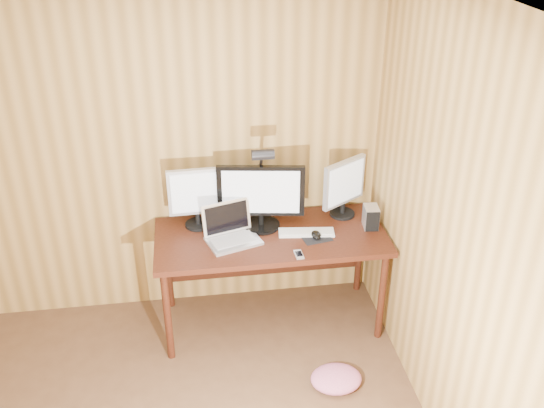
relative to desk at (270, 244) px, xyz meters
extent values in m
plane|color=silver|center=(-0.93, -1.70, 1.87)|extent=(4.00, 4.00, 0.00)
plane|color=#AD7F3E|center=(-0.93, 0.30, 0.62)|extent=(4.00, 0.00, 4.00)
plane|color=#AD7F3E|center=(0.82, -1.70, 0.62)|extent=(0.00, 4.00, 4.00)
cube|color=#3A170C|center=(0.00, -0.07, 0.10)|extent=(1.60, 0.70, 0.04)
cube|color=#3A170C|center=(0.00, 0.25, -0.17)|extent=(1.48, 0.02, 0.51)
cylinder|color=#3A170C|center=(-0.74, -0.36, -0.27)|extent=(0.05, 0.05, 0.71)
cylinder|color=#3A170C|center=(-0.74, 0.22, -0.27)|extent=(0.05, 0.05, 0.71)
cylinder|color=#3A170C|center=(0.74, -0.36, -0.27)|extent=(0.05, 0.05, 0.71)
cylinder|color=#3A170C|center=(0.74, 0.22, -0.27)|extent=(0.05, 0.05, 0.71)
cylinder|color=black|center=(-0.05, 0.05, 0.13)|extent=(0.26, 0.26, 0.02)
cylinder|color=black|center=(-0.05, 0.05, 0.18)|extent=(0.04, 0.04, 0.08)
cube|color=black|center=(-0.05, 0.05, 0.40)|extent=(0.60, 0.13, 0.37)
cube|color=silver|center=(-0.06, 0.03, 0.40)|extent=(0.53, 0.08, 0.32)
cylinder|color=black|center=(-0.49, 0.13, 0.13)|extent=(0.18, 0.18, 0.02)
cylinder|color=black|center=(-0.49, 0.13, 0.18)|extent=(0.04, 0.04, 0.08)
cube|color=#B6B6BB|center=(-0.49, 0.13, 0.39)|extent=(0.39, 0.05, 0.34)
cube|color=silver|center=(-0.49, 0.11, 0.39)|extent=(0.34, 0.02, 0.29)
cylinder|color=black|center=(0.56, 0.13, 0.13)|extent=(0.18, 0.18, 0.02)
cylinder|color=black|center=(0.56, 0.13, 0.18)|extent=(0.04, 0.04, 0.08)
cube|color=#B6B6BB|center=(0.56, 0.13, 0.39)|extent=(0.34, 0.24, 0.33)
cube|color=silver|center=(0.57, 0.11, 0.39)|extent=(0.29, 0.18, 0.29)
cube|color=silver|center=(-0.26, -0.13, 0.13)|extent=(0.40, 0.33, 0.02)
cube|color=silver|center=(-0.30, -0.02, 0.26)|extent=(0.34, 0.15, 0.23)
cube|color=black|center=(-0.30, -0.02, 0.26)|extent=(0.30, 0.13, 0.19)
cube|color=#B2B2B7|center=(-0.26, -0.13, 0.14)|extent=(0.32, 0.23, 0.00)
cube|color=silver|center=(0.25, -0.09, 0.13)|extent=(0.40, 0.16, 0.02)
cube|color=white|center=(0.25, -0.09, 0.14)|extent=(0.37, 0.14, 0.00)
cube|color=black|center=(0.30, -0.15, 0.12)|extent=(0.22, 0.19, 0.00)
ellipsoid|color=black|center=(0.30, -0.15, 0.14)|extent=(0.10, 0.13, 0.04)
cube|color=silver|center=(0.71, -0.06, 0.20)|extent=(0.11, 0.15, 0.16)
cube|color=black|center=(0.70, -0.13, 0.20)|extent=(0.09, 0.02, 0.15)
cube|color=silver|center=(0.14, -0.35, 0.13)|extent=(0.06, 0.10, 0.01)
cube|color=black|center=(0.14, -0.35, 0.13)|extent=(0.04, 0.06, 0.00)
cylinder|color=black|center=(0.52, 0.23, 0.18)|extent=(0.05, 0.05, 0.11)
cube|color=black|center=(-0.04, 0.15, 0.11)|extent=(0.05, 0.06, 0.06)
cylinder|color=black|center=(-0.04, 0.15, 0.33)|extent=(0.03, 0.03, 0.42)
sphere|color=black|center=(-0.04, 0.15, 0.54)|extent=(0.04, 0.04, 0.04)
cylinder|color=black|center=(-0.04, 0.09, 0.62)|extent=(0.02, 0.15, 0.17)
cylinder|color=black|center=(-0.04, 0.00, 0.70)|extent=(0.15, 0.07, 0.07)
camera|label=1|loc=(-0.51, -3.61, 2.32)|focal=40.00mm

